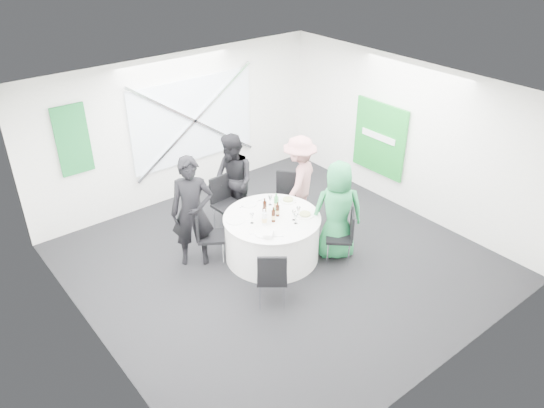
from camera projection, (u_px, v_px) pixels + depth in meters
floor at (280, 262)px, 8.65m from camera, size 6.00×6.00×0.00m
ceiling at (281, 96)px, 7.25m from camera, size 6.00×6.00×0.00m
wall_back at (179, 128)px, 9.98m from camera, size 6.00×0.00×6.00m
wall_front at (451, 284)px, 5.92m from camera, size 6.00×0.00×6.00m
wall_left at (87, 259)px, 6.32m from camera, size 0.00×6.00×6.00m
wall_right at (408, 138)px, 9.58m from camera, size 0.00×6.00×6.00m
window_panel at (194, 120)px, 10.07m from camera, size 2.60×0.03×1.60m
window_brace_a at (195, 121)px, 10.04m from camera, size 2.63×0.05×1.84m
window_brace_b at (195, 121)px, 10.04m from camera, size 2.63×0.05×1.84m
green_banner at (73, 140)px, 8.71m from camera, size 0.55×0.04×1.20m
green_sign at (379, 139)px, 10.05m from camera, size 0.05×1.20×1.40m
banquet_table at (272, 237)px, 8.59m from camera, size 1.56×1.56×0.76m
chair_back at (225, 199)px, 9.27m from camera, size 0.48×0.49×0.99m
chair_back_left at (206, 232)px, 8.43m from camera, size 0.58×0.58×0.92m
chair_back_right at (286, 196)px, 9.38m from camera, size 0.64×0.63×1.00m
chair_front_right at (344, 233)px, 8.44m from camera, size 0.58×0.58×0.90m
chair_front_left at (272, 275)px, 7.44m from camera, size 0.60×0.60×0.94m
person_man_back_left at (192, 212)px, 8.22m from camera, size 0.81×0.74×1.85m
person_man_back at (233, 181)px, 9.28m from camera, size 0.54×0.87×1.71m
person_woman_pink at (299, 180)px, 9.38m from camera, size 1.17×0.94×1.64m
person_woman_green at (337, 211)px, 8.43m from camera, size 0.97×0.90×1.67m
plate_back at (249, 204)px, 8.74m from camera, size 0.24×0.24×0.01m
plate_back_left at (235, 220)px, 8.31m from camera, size 0.29×0.29×0.01m
plate_back_right at (288, 200)px, 8.85m from camera, size 0.27×0.27×0.04m
plate_front_right at (305, 215)px, 8.44m from camera, size 0.28×0.28×0.04m
plate_front_left at (263, 234)px, 7.98m from camera, size 0.26×0.26×0.01m
napkin at (269, 234)px, 7.91m from camera, size 0.23×0.23×0.05m
beer_bottle_a at (264, 214)px, 8.28m from camera, size 0.06×0.06×0.27m
beer_bottle_b at (265, 208)px, 8.45m from camera, size 0.06×0.06×0.28m
beer_bottle_c at (278, 211)px, 8.39m from camera, size 0.06×0.06×0.25m
beer_bottle_d at (273, 216)px, 8.24m from camera, size 0.06×0.06×0.26m
green_water_bottle at (276, 204)px, 8.54m from camera, size 0.08×0.08×0.30m
clear_water_bottle at (264, 219)px, 8.16m from camera, size 0.08×0.08×0.27m
wine_glass_a at (298, 209)px, 8.36m from camera, size 0.07×0.07×0.17m
wine_glass_b at (294, 213)px, 8.27m from camera, size 0.07×0.07×0.17m
wine_glass_c at (252, 216)px, 8.19m from camera, size 0.07×0.07×0.17m
wine_glass_d at (270, 198)px, 8.69m from camera, size 0.07×0.07×0.17m
wine_glass_e at (296, 217)px, 8.18m from camera, size 0.07×0.07×0.17m
fork_a at (261, 200)px, 8.88m from camera, size 0.15×0.02×0.01m
knife_a at (244, 206)px, 8.69m from camera, size 0.15×0.02×0.01m
fork_b at (254, 234)px, 7.96m from camera, size 0.11×0.12×0.01m
knife_b at (279, 237)px, 7.91m from camera, size 0.12×0.12×0.01m
fork_c at (292, 202)px, 8.81m from camera, size 0.09×0.13×0.01m
knife_c at (278, 199)px, 8.89m from camera, size 0.08×0.14×0.01m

